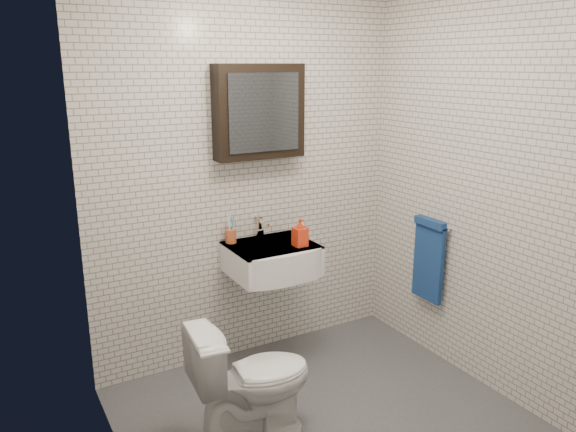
{
  "coord_description": "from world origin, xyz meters",
  "views": [
    {
      "loc": [
        -1.58,
        -2.33,
        2.0
      ],
      "look_at": [
        -0.01,
        0.45,
        1.13
      ],
      "focal_mm": 35.0,
      "sensor_mm": 36.0,
      "label": 1
    }
  ],
  "objects": [
    {
      "name": "mirror_cabinet",
      "position": [
        0.05,
        0.93,
        1.7
      ],
      "size": [
        0.6,
        0.15,
        0.6
      ],
      "color": "black",
      "rests_on": "room_shell"
    },
    {
      "name": "ground",
      "position": [
        0.0,
        0.0,
        0.01
      ],
      "size": [
        2.2,
        2.0,
        0.01
      ],
      "primitive_type": "cube",
      "color": "#46494D",
      "rests_on": "ground"
    },
    {
      "name": "toilet",
      "position": [
        -0.42,
        0.13,
        0.34
      ],
      "size": [
        0.69,
        0.43,
        0.68
      ],
      "primitive_type": "imported",
      "rotation": [
        0.0,
        0.0,
        1.49
      ],
      "color": "white",
      "rests_on": "ground"
    },
    {
      "name": "washbasin",
      "position": [
        0.05,
        0.73,
        0.76
      ],
      "size": [
        0.55,
        0.5,
        0.2
      ],
      "color": "white",
      "rests_on": "room_shell"
    },
    {
      "name": "room_shell",
      "position": [
        0.0,
        0.0,
        1.47
      ],
      "size": [
        2.22,
        2.02,
        2.51
      ],
      "color": "silver",
      "rests_on": "ground"
    },
    {
      "name": "towel_rail",
      "position": [
        1.04,
        0.35,
        0.72
      ],
      "size": [
        0.09,
        0.3,
        0.58
      ],
      "color": "silver",
      "rests_on": "room_shell"
    },
    {
      "name": "toothbrush_cup",
      "position": [
        -0.16,
        0.94,
        0.9
      ],
      "size": [
        0.09,
        0.09,
        0.2
      ],
      "rotation": [
        0.0,
        0.0,
        0.36
      ],
      "color": "#B6542D",
      "rests_on": "washbasin"
    },
    {
      "name": "faucet",
      "position": [
        0.05,
        0.93,
        0.92
      ],
      "size": [
        0.06,
        0.2,
        0.15
      ],
      "color": "silver",
      "rests_on": "washbasin"
    },
    {
      "name": "soap_bottle",
      "position": [
        0.2,
        0.65,
        0.94
      ],
      "size": [
        0.08,
        0.09,
        0.19
      ],
      "primitive_type": "imported",
      "rotation": [
        0.0,
        0.0,
        0.02
      ],
      "color": "orange",
      "rests_on": "washbasin"
    }
  ]
}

